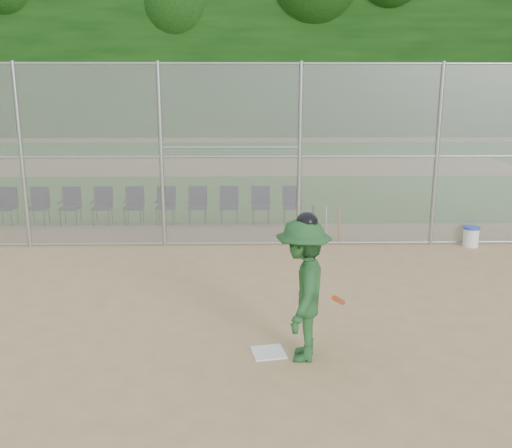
{
  "coord_description": "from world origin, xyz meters",
  "views": [
    {
      "loc": [
        -0.2,
        -7.35,
        3.49
      ],
      "look_at": [
        0.0,
        2.5,
        1.1
      ],
      "focal_mm": 40.0,
      "sensor_mm": 36.0,
      "label": 1
    }
  ],
  "objects_px": {
    "chair_0": "(6,207)",
    "water_cooler": "(471,236)",
    "batter_at_plate": "(303,289)",
    "home_plate": "(268,352)"
  },
  "relations": [
    {
      "from": "chair_0",
      "to": "water_cooler",
      "type": "bearing_deg",
      "value": -11.28
    },
    {
      "from": "water_cooler",
      "to": "chair_0",
      "type": "height_order",
      "value": "chair_0"
    },
    {
      "from": "batter_at_plate",
      "to": "home_plate",
      "type": "bearing_deg",
      "value": 164.35
    },
    {
      "from": "home_plate",
      "to": "batter_at_plate",
      "type": "distance_m",
      "value": 1.04
    },
    {
      "from": "chair_0",
      "to": "batter_at_plate",
      "type": "bearing_deg",
      "value": -47.52
    },
    {
      "from": "home_plate",
      "to": "water_cooler",
      "type": "relative_size",
      "value": 0.94
    },
    {
      "from": "home_plate",
      "to": "chair_0",
      "type": "relative_size",
      "value": 0.44
    },
    {
      "from": "water_cooler",
      "to": "chair_0",
      "type": "xyz_separation_m",
      "value": [
        -11.16,
        2.23,
        0.25
      ]
    },
    {
      "from": "home_plate",
      "to": "chair_0",
      "type": "bearing_deg",
      "value": 131.08
    },
    {
      "from": "batter_at_plate",
      "to": "chair_0",
      "type": "relative_size",
      "value": 2.05
    }
  ]
}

